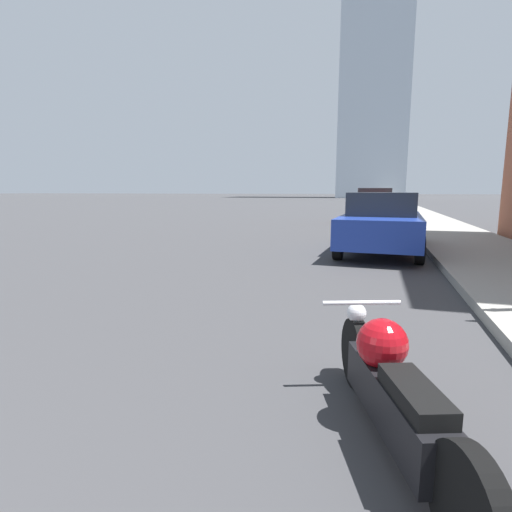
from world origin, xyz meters
TOP-DOWN VIEW (x-y plane):
  - sidewalk at (5.83, 40.00)m, footprint 2.70×240.00m
  - distant_tower at (1.93, 98.95)m, footprint 14.55×14.55m
  - motorcycle at (3.28, 3.98)m, footprint 0.94×2.15m
  - parked_car_blue at (3.32, 12.28)m, footprint 2.19×4.56m
  - parked_car_red at (3.05, 22.50)m, footprint 2.13×4.03m
  - parked_car_silver at (3.42, 35.62)m, footprint 2.27×4.65m

SIDE VIEW (x-z plane):
  - sidewalk at x=5.83m, z-range 0.00..0.15m
  - motorcycle at x=3.28m, z-range -0.01..0.76m
  - parked_car_blue at x=3.32m, z-range 0.01..1.59m
  - parked_car_silver at x=3.42m, z-range 0.00..1.69m
  - parked_car_red at x=3.05m, z-range -0.01..1.73m
  - distant_tower at x=1.93m, z-range 0.00..66.91m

